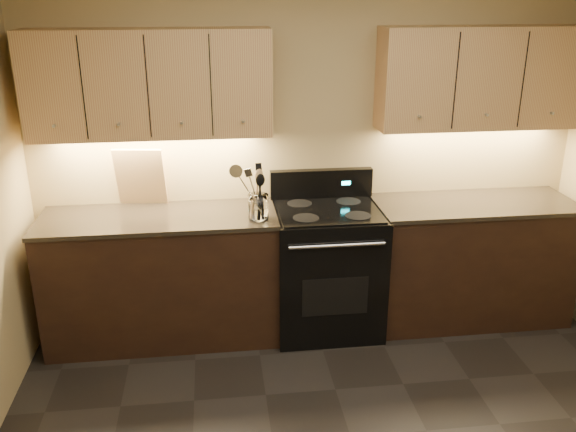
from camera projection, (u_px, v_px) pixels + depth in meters
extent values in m
cube|color=tan|center=(310.00, 147.00, 4.44)|extent=(4.00, 0.04, 2.60)
cube|color=black|center=(163.00, 279.00, 4.33)|extent=(1.60, 0.60, 0.90)
cube|color=#362F22|center=(158.00, 218.00, 4.17)|extent=(1.62, 0.62, 0.03)
cube|color=black|center=(469.00, 262.00, 4.60)|extent=(1.44, 0.60, 0.90)
cube|color=#362F22|center=(476.00, 204.00, 4.44)|extent=(1.46, 0.62, 0.03)
cube|color=black|center=(327.00, 270.00, 4.44)|extent=(0.76, 0.65, 0.92)
cube|color=black|center=(328.00, 210.00, 4.28)|extent=(0.70, 0.60, 0.01)
cube|color=black|center=(321.00, 184.00, 4.51)|extent=(0.76, 0.07, 0.22)
cube|color=#19E5F2|center=(346.00, 183.00, 4.49)|extent=(0.06, 0.00, 0.03)
cylinder|color=silver|center=(337.00, 246.00, 4.01)|extent=(0.65, 0.02, 0.02)
cube|color=black|center=(335.00, 297.00, 4.16)|extent=(0.46, 0.00, 0.28)
cylinder|color=black|center=(306.00, 218.00, 4.12)|extent=(0.18, 0.18, 0.00)
cylinder|color=black|center=(358.00, 216.00, 4.16)|extent=(0.18, 0.18, 0.00)
cylinder|color=black|center=(300.00, 203.00, 4.40)|extent=(0.18, 0.18, 0.00)
cylinder|color=black|center=(348.00, 201.00, 4.44)|extent=(0.18, 0.18, 0.00)
cube|color=tan|center=(149.00, 84.00, 4.00)|extent=(1.60, 0.30, 0.70)
cube|color=tan|center=(481.00, 78.00, 4.27)|extent=(1.44, 0.30, 0.70)
cube|color=#B2B5BA|center=(130.00, 178.00, 4.35)|extent=(0.08, 0.01, 0.12)
cylinder|color=white|center=(258.00, 207.00, 4.08)|extent=(0.17, 0.17, 0.17)
cylinder|color=white|center=(258.00, 218.00, 4.11)|extent=(0.13, 0.13, 0.02)
cube|color=tan|center=(140.00, 177.00, 4.30)|extent=(0.36, 0.17, 0.43)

